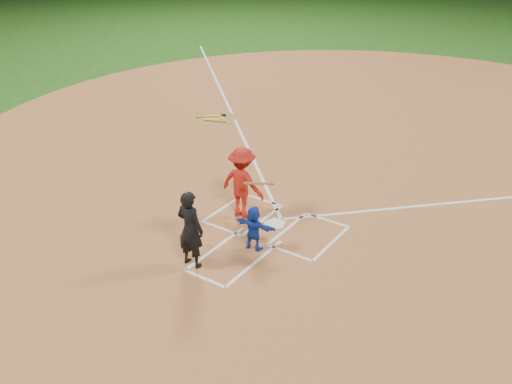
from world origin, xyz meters
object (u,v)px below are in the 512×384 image
Objects in this scene: on_deck_circle at (213,118)px; catcher at (254,228)px; umpire at (190,229)px; home_plate at (275,224)px; batter_at_plate at (242,183)px.

catcher is at bearing -46.11° from on_deck_circle.
umpire is (5.57, -7.89, 0.90)m from on_deck_circle.
home_plate is at bearing -103.25° from umpire.
home_plate is 0.55× the size of catcher.
umpire is at bearing -81.68° from batter_at_plate.
batter_at_plate is (-0.36, 2.45, 0.03)m from umpire.
home_plate is 1.32m from batter_at_plate.
home_plate is 0.35× the size of on_deck_circle.
catcher is 1.56m from umpire.
umpire is (-0.77, -1.31, 0.36)m from catcher.
home_plate is 0.32× the size of batter_at_plate.
umpire reaches higher than home_plate.
batter_at_plate is (-0.93, -0.08, 0.92)m from home_plate.
catcher is at bearing -45.38° from batter_at_plate.
catcher is (0.19, -1.22, 0.54)m from home_plate.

